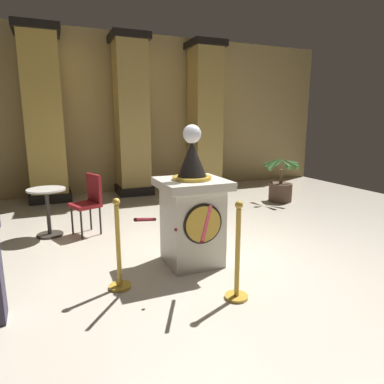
% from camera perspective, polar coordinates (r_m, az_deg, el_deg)
% --- Properties ---
extents(ground_plane, '(11.47, 11.47, 0.00)m').
position_cam_1_polar(ground_plane, '(4.69, 2.63, -10.50)').
color(ground_plane, beige).
extents(back_wall, '(11.47, 0.16, 3.91)m').
position_cam_1_polar(back_wall, '(8.99, -10.92, 12.75)').
color(back_wall, tan).
rests_on(back_wall, ground_plane).
extents(pedestal_clock, '(0.81, 0.81, 1.75)m').
position_cam_1_polar(pedestal_clock, '(4.22, 0.03, -3.36)').
color(pedestal_clock, beige).
rests_on(pedestal_clock, ground_plane).
extents(stanchion_near, '(0.24, 0.24, 1.00)m').
position_cam_1_polar(stanchion_near, '(3.77, -12.24, -10.77)').
color(stanchion_near, gold).
rests_on(stanchion_near, ground_plane).
extents(stanchion_far, '(0.24, 0.24, 1.03)m').
position_cam_1_polar(stanchion_far, '(3.51, 7.64, -12.17)').
color(stanchion_far, gold).
rests_on(stanchion_far, ground_plane).
extents(velvet_rope, '(0.91, 0.90, 0.22)m').
position_cam_1_polar(velvet_rope, '(3.44, -2.75, -4.97)').
color(velvet_rope, '#591419').
extents(column_left, '(0.93, 0.93, 3.75)m').
position_cam_1_polar(column_left, '(8.27, -23.71, 11.45)').
color(column_left, black).
rests_on(column_left, ground_plane).
extents(column_right, '(0.87, 0.87, 3.75)m').
position_cam_1_polar(column_right, '(9.10, 2.19, 12.36)').
color(column_right, black).
rests_on(column_right, ground_plane).
extents(column_centre_rear, '(0.88, 0.88, 3.75)m').
position_cam_1_polar(column_centre_rear, '(8.48, -10.15, 12.23)').
color(column_centre_rear, black).
rests_on(column_centre_rear, ground_plane).
extents(potted_palm_right, '(0.82, 0.80, 1.05)m').
position_cam_1_polar(potted_palm_right, '(7.88, 14.73, 0.88)').
color(potted_palm_right, '#4C3828').
rests_on(potted_palm_right, ground_plane).
extents(cafe_table, '(0.57, 0.57, 0.76)m').
position_cam_1_polar(cafe_table, '(5.74, -23.18, -2.19)').
color(cafe_table, '#332D28').
rests_on(cafe_table, ground_plane).
extents(cafe_chair_red, '(0.52, 0.52, 0.96)m').
position_cam_1_polar(cafe_chair_red, '(5.62, -16.94, -1.09)').
color(cafe_chair_red, black).
rests_on(cafe_chair_red, ground_plane).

